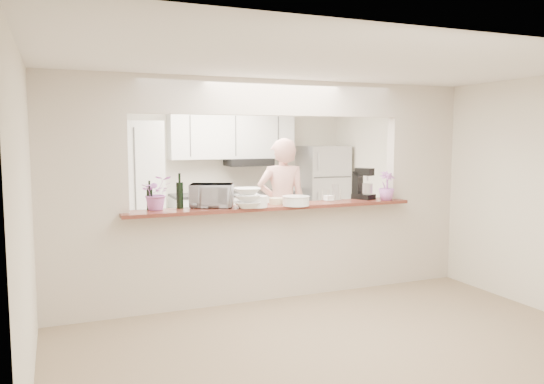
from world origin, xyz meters
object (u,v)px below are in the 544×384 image
person (282,207)px  refrigerator (323,194)px  toaster_oven (212,195)px  stand_mixer (363,185)px

person → refrigerator: bearing=-119.0°
person → toaster_oven: bearing=49.0°
refrigerator → stand_mixer: (-0.81, -2.59, 0.41)m
toaster_oven → stand_mixer: 1.95m
refrigerator → stand_mixer: 2.74m
refrigerator → toaster_oven: size_ratio=3.68×
refrigerator → toaster_oven: refrigerator is taller
toaster_oven → stand_mixer: size_ratio=1.19×
toaster_oven → stand_mixer: bearing=22.8°
toaster_oven → stand_mixer: stand_mixer is taller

